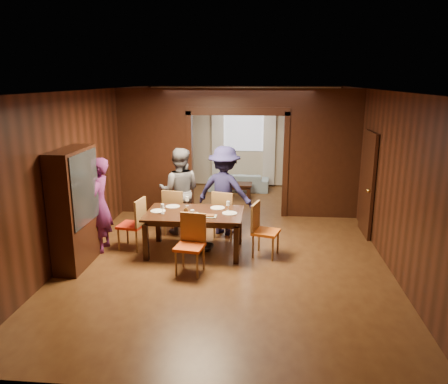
# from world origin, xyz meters

# --- Properties ---
(floor) EXTENTS (9.00, 9.00, 0.00)m
(floor) POSITION_xyz_m (0.00, 0.00, 0.00)
(floor) COLOR #4B2A15
(floor) RESTS_ON ground
(ceiling) EXTENTS (5.50, 9.00, 0.02)m
(ceiling) POSITION_xyz_m (0.00, 0.00, 2.90)
(ceiling) COLOR silver
(ceiling) RESTS_ON room_walls
(room_walls) EXTENTS (5.52, 9.01, 2.90)m
(room_walls) POSITION_xyz_m (0.00, 1.89, 1.51)
(room_walls) COLOR black
(room_walls) RESTS_ON floor
(person_purple) EXTENTS (0.46, 0.66, 1.74)m
(person_purple) POSITION_xyz_m (-2.36, -0.88, 0.87)
(person_purple) COLOR #5A1E57
(person_purple) RESTS_ON floor
(person_grey) EXTENTS (0.90, 0.72, 1.77)m
(person_grey) POSITION_xyz_m (-1.09, 0.22, 0.88)
(person_grey) COLOR #595860
(person_grey) RESTS_ON floor
(person_navy) EXTENTS (1.32, 1.01, 1.81)m
(person_navy) POSITION_xyz_m (-0.17, 0.26, 0.91)
(person_navy) COLOR #1D1B45
(person_navy) RESTS_ON floor
(sofa) EXTENTS (1.72, 0.72, 0.50)m
(sofa) POSITION_xyz_m (-0.10, 3.85, 0.25)
(sofa) COLOR #93AFC0
(sofa) RESTS_ON floor
(serving_bowl) EXTENTS (0.37, 0.37, 0.09)m
(serving_bowl) POSITION_xyz_m (-0.47, -0.70, 0.80)
(serving_bowl) COLOR black
(serving_bowl) RESTS_ON dining_table
(dining_table) EXTENTS (1.74, 1.08, 0.76)m
(dining_table) POSITION_xyz_m (-0.62, -0.79, 0.38)
(dining_table) COLOR black
(dining_table) RESTS_ON floor
(coffee_table) EXTENTS (0.80, 0.50, 0.40)m
(coffee_table) POSITION_xyz_m (-0.09, 3.00, 0.20)
(coffee_table) COLOR black
(coffee_table) RESTS_ON floor
(chair_left) EXTENTS (0.50, 0.50, 0.97)m
(chair_left) POSITION_xyz_m (-1.83, -0.73, 0.48)
(chair_left) COLOR red
(chair_left) RESTS_ON floor
(chair_right) EXTENTS (0.54, 0.54, 0.97)m
(chair_right) POSITION_xyz_m (0.67, -0.86, 0.48)
(chair_right) COLOR orange
(chair_right) RESTS_ON floor
(chair_far_l) EXTENTS (0.51, 0.51, 0.97)m
(chair_far_l) POSITION_xyz_m (-1.13, 0.08, 0.48)
(chair_far_l) COLOR #ED3D16
(chair_far_l) RESTS_ON floor
(chair_far_r) EXTENTS (0.55, 0.55, 0.97)m
(chair_far_r) POSITION_xyz_m (-0.12, 0.05, 0.48)
(chair_far_r) COLOR orange
(chair_far_r) RESTS_ON floor
(chair_near) EXTENTS (0.50, 0.50, 0.97)m
(chair_near) POSITION_xyz_m (-0.56, -1.69, 0.48)
(chair_near) COLOR #CD4713
(chair_near) RESTS_ON floor
(hutch) EXTENTS (0.40, 1.20, 2.00)m
(hutch) POSITION_xyz_m (-2.53, -1.50, 1.00)
(hutch) COLOR black
(hutch) RESTS_ON floor
(door_right) EXTENTS (0.06, 0.90, 2.10)m
(door_right) POSITION_xyz_m (2.70, 0.50, 1.05)
(door_right) COLOR black
(door_right) RESTS_ON floor
(window_far) EXTENTS (1.20, 0.03, 1.30)m
(window_far) POSITION_xyz_m (0.00, 4.44, 1.70)
(window_far) COLOR silver
(window_far) RESTS_ON back_wall
(curtain_left) EXTENTS (0.35, 0.06, 2.40)m
(curtain_left) POSITION_xyz_m (-0.75, 4.40, 1.25)
(curtain_left) COLOR white
(curtain_left) RESTS_ON back_wall
(curtain_right) EXTENTS (0.35, 0.06, 2.40)m
(curtain_right) POSITION_xyz_m (0.75, 4.40, 1.25)
(curtain_right) COLOR white
(curtain_right) RESTS_ON back_wall
(plate_left) EXTENTS (0.27, 0.27, 0.01)m
(plate_left) POSITION_xyz_m (-1.29, -0.79, 0.77)
(plate_left) COLOR white
(plate_left) RESTS_ON dining_table
(plate_far_l) EXTENTS (0.27, 0.27, 0.01)m
(plate_far_l) POSITION_xyz_m (-1.09, -0.48, 0.77)
(plate_far_l) COLOR silver
(plate_far_l) RESTS_ON dining_table
(plate_far_r) EXTENTS (0.27, 0.27, 0.01)m
(plate_far_r) POSITION_xyz_m (-0.23, -0.49, 0.77)
(plate_far_r) COLOR white
(plate_far_r) RESTS_ON dining_table
(plate_right) EXTENTS (0.27, 0.27, 0.01)m
(plate_right) POSITION_xyz_m (0.02, -0.80, 0.77)
(plate_right) COLOR silver
(plate_right) RESTS_ON dining_table
(plate_near) EXTENTS (0.27, 0.27, 0.01)m
(plate_near) POSITION_xyz_m (-0.65, -1.13, 0.77)
(plate_near) COLOR silver
(plate_near) RESTS_ON dining_table
(platter_a) EXTENTS (0.30, 0.20, 0.04)m
(platter_a) POSITION_xyz_m (-0.69, -0.92, 0.78)
(platter_a) COLOR gray
(platter_a) RESTS_ON dining_table
(platter_b) EXTENTS (0.30, 0.20, 0.04)m
(platter_b) POSITION_xyz_m (-0.34, -1.03, 0.78)
(platter_b) COLOR gray
(platter_b) RESTS_ON dining_table
(wineglass_left) EXTENTS (0.08, 0.08, 0.18)m
(wineglass_left) POSITION_xyz_m (-1.18, -0.93, 0.85)
(wineglass_left) COLOR white
(wineglass_left) RESTS_ON dining_table
(wineglass_far) EXTENTS (0.08, 0.08, 0.18)m
(wineglass_far) POSITION_xyz_m (-0.83, -0.39, 0.85)
(wineglass_far) COLOR white
(wineglass_far) RESTS_ON dining_table
(wineglass_right) EXTENTS (0.08, 0.08, 0.18)m
(wineglass_right) POSITION_xyz_m (-0.02, -0.64, 0.85)
(wineglass_right) COLOR silver
(wineglass_right) RESTS_ON dining_table
(tumbler) EXTENTS (0.07, 0.07, 0.14)m
(tumbler) POSITION_xyz_m (-0.61, -1.10, 0.83)
(tumbler) COLOR white
(tumbler) RESTS_ON dining_table
(condiment_jar) EXTENTS (0.08, 0.08, 0.11)m
(condiment_jar) POSITION_xyz_m (-0.76, -0.87, 0.82)
(condiment_jar) COLOR #492B11
(condiment_jar) RESTS_ON dining_table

